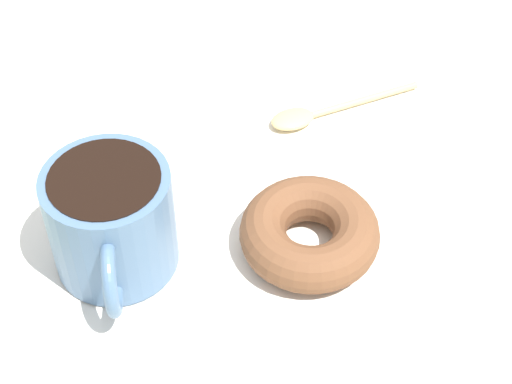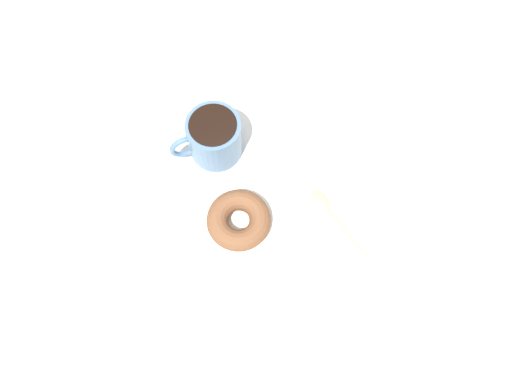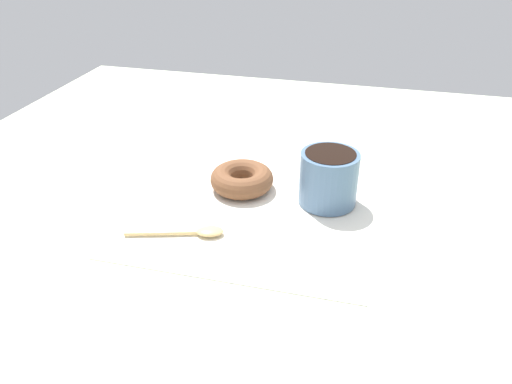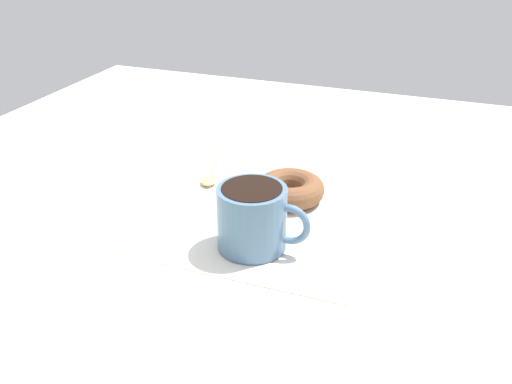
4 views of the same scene
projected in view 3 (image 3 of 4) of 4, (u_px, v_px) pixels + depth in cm
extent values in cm
cube|color=beige|center=(263.00, 213.00, 73.58)|extent=(120.00, 120.00, 2.00)
cube|color=white|center=(256.00, 205.00, 73.55)|extent=(34.56, 34.56, 0.30)
cylinder|color=slate|center=(329.00, 178.00, 72.02)|extent=(8.45, 8.45, 7.87)
cylinder|color=black|center=(331.00, 155.00, 70.14)|extent=(7.25, 7.25, 0.60)
torus|color=slate|center=(332.00, 164.00, 75.92)|extent=(0.91, 5.31, 5.31)
torus|color=brown|center=(242.00, 179.00, 76.63)|extent=(9.73, 9.73, 3.27)
ellipsoid|color=#D8B772|center=(210.00, 231.00, 66.55)|extent=(4.13, 3.31, 0.90)
cylinder|color=#D8B772|center=(163.00, 233.00, 66.46)|extent=(10.15, 3.44, 0.56)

